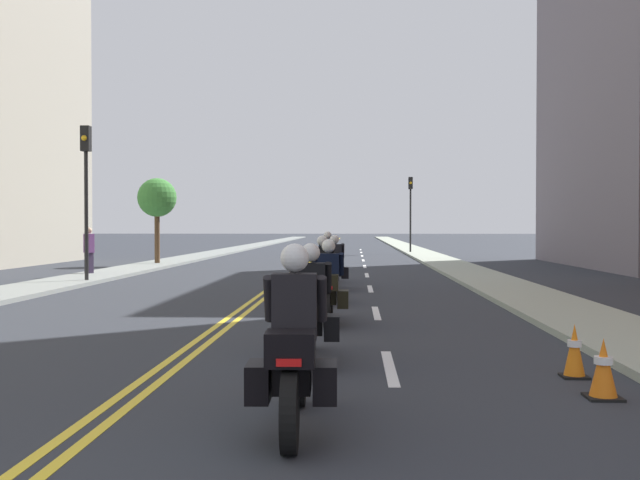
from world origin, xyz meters
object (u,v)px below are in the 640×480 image
Objects in this scene: motorcycle_1 at (310,313)px; motorcycle_4 at (335,267)px; traffic_light_near at (86,176)px; traffic_light_far at (410,201)px; motorcycle_5 at (328,262)px; traffic_cone_0 at (603,369)px; motorcycle_0 at (294,356)px; traffic_cone_1 at (574,351)px; pedestrian_0 at (89,251)px; motorcycle_3 at (322,275)px; motorcycle_2 at (328,289)px; street_tree_0 at (157,198)px.

motorcycle_1 reaches higher than motorcycle_4.
traffic_light_near is 29.05m from traffic_light_far.
traffic_cone_0 is (3.52, -16.24, -0.34)m from motorcycle_5.
traffic_light_near is (-7.91, 13.06, 2.79)m from motorcycle_1.
traffic_light_near reaches higher than motorcycle_0.
motorcycle_5 reaches higher than motorcycle_4.
traffic_cone_0 is at bearing -91.03° from traffic_cone_1.
traffic_light_near is at bearing 143.01° from pedestrian_0.
motorcycle_1 is 3.85m from traffic_cone_0.
motorcycle_1 reaches higher than traffic_cone_0.
traffic_light_far is (12.22, 26.36, 0.06)m from traffic_light_near.
motorcycle_5 is 25.81m from traffic_light_far.
motorcycle_5 is 3.41× the size of traffic_cone_1.
motorcycle_3 is 1.04× the size of motorcycle_4.
motorcycle_5 is (-0.29, 14.18, 0.01)m from motorcycle_1.
motorcycle_4 reaches higher than traffic_cone_0.
pedestrian_0 is at bearing 108.88° from traffic_light_near.
motorcycle_2 is 35.91m from traffic_light_far.
traffic_light_near reaches higher than motorcycle_5.
motorcycle_2 is 0.44× the size of traffic_light_far.
motorcycle_4 is 10.46m from pedestrian_0.
motorcycle_4 is at bearing -98.66° from traffic_light_far.
motorcycle_4 is at bearing 104.77° from traffic_cone_1.
motorcycle_3 reaches higher than motorcycle_1.
traffic_cone_1 is (3.25, -0.97, -0.32)m from motorcycle_1.
pedestrian_0 is (-12.32, 17.41, 0.60)m from traffic_cone_1.
motorcycle_0 is 17.61m from motorcycle_5.
motorcycle_1 is 25.58m from street_tree_0.
motorcycle_0 reaches higher than traffic_cone_0.
motorcycle_1 is at bearing 147.39° from traffic_cone_0.
motorcycle_5 is at bearing -160.34° from pedestrian_0.
motorcycle_4 is at bearing 87.20° from motorcycle_1.
traffic_light_far is at bearing 82.69° from motorcycle_0.
traffic_cone_0 is at bearing -79.71° from motorcycle_4.
motorcycle_3 is 10.27m from traffic_cone_0.
motorcycle_5 reaches higher than motorcycle_1.
motorcycle_2 is 1.02× the size of motorcycle_5.
traffic_light_near is at bearing 164.04° from motorcycle_4.
motorcycle_1 is 0.95× the size of motorcycle_2.
pedestrian_0 is at bearing 113.02° from motorcycle_0.
traffic_cone_0 is 0.16× the size of street_tree_0.
motorcycle_2 is 1.05× the size of motorcycle_4.
traffic_light_near is at bearing -86.43° from street_tree_0.
motorcycle_5 reaches higher than traffic_cone_1.
motorcycle_2 is 0.56× the size of street_tree_0.
motorcycle_5 is at bearing 102.22° from traffic_cone_0.
street_tree_0 is (-0.68, 10.91, -0.32)m from traffic_light_near.
motorcycle_4 is (-0.08, 7.40, 0.01)m from motorcycle_2.
traffic_light_near is (-7.93, 1.79, 2.77)m from motorcycle_4.
motorcycle_2 is 22.04m from street_tree_0.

